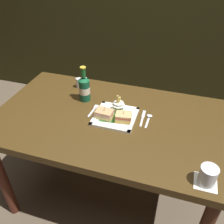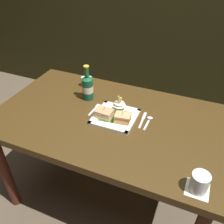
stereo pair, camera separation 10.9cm
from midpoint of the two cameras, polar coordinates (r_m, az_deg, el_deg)
The scene contains 14 objects.
ground_plane at distance 2.02m, azimuth -2.23°, elevation -18.71°, with size 6.00×6.00×0.00m, color brown.
dining_table at distance 1.52m, azimuth -2.80°, elevation -4.18°, with size 1.40×0.83×0.76m.
square_plate at distance 1.46m, azimuth -1.38°, elevation -1.14°, with size 0.25×0.25×0.02m.
sandwich_half_left at distance 1.44m, azimuth -3.98°, elevation -0.51°, with size 0.10×0.08×0.07m.
sandwich_half_right at distance 1.40m, azimuth 0.48°, elevation -1.34°, with size 0.10×0.08×0.07m.
fries_cup at distance 1.48m, azimuth -0.60°, elevation 1.63°, with size 0.08×0.08×0.11m.
beer_bottle at distance 1.59m, azimuth -8.48°, elevation 5.57°, with size 0.07×0.07×0.24m.
drink_coaster at distance 1.17m, azimuth 18.53°, elevation -15.53°, with size 0.10×0.10×0.00m, color white.
water_glass at distance 1.14m, azimuth 18.95°, elevation -14.19°, with size 0.08×0.08×0.09m.
fork at distance 1.53m, azimuth -6.41°, elevation 0.45°, with size 0.03×0.14×0.00m.
knife at distance 1.46m, azimuth 5.13°, elevation -1.35°, with size 0.02×0.16×0.00m.
spoon at distance 1.46m, azimuth 6.56°, elevation -1.37°, with size 0.04×0.13×0.01m.
salt_shaker at distance 1.77m, azimuth -9.58°, elevation 6.60°, with size 0.04×0.04×0.07m.
pepper_shaker at distance 1.75m, azimuth -8.32°, elevation 6.53°, with size 0.04×0.04×0.08m.
Camera 1 is at (0.37, -1.10, 1.65)m, focal length 38.92 mm.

